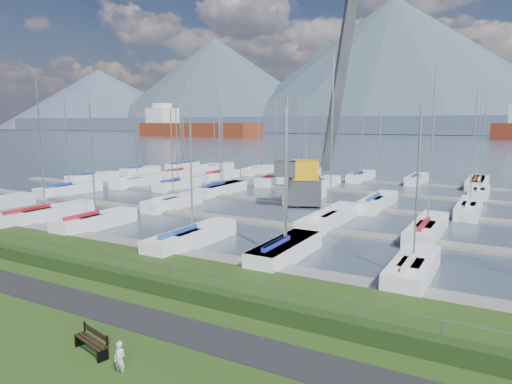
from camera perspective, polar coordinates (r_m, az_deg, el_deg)
The scene contains 12 objects.
path at distance 21.80m, azimuth -20.06°, elevation -13.11°, with size 160.00×2.00×0.04m, color black.
water at distance 276.60m, azimuth 25.96°, elevation 6.13°, with size 800.00×540.00×0.20m, color #3B4656.
hedge at distance 23.33m, azimuth -15.21°, elevation -10.53°, with size 80.00×0.70×0.70m, color #1D3212.
fence at distance 23.34m, azimuth -14.61°, elevation -8.30°, with size 0.04×0.04×80.00m, color gray.
foothill at distance 346.39m, azimuth 26.71°, elevation 7.49°, with size 900.00×80.00×12.00m, color #444F63.
mountains at distance 422.52m, azimuth 28.59°, elevation 12.96°, with size 1190.00×360.00×115.00m.
docks at distance 45.56m, azimuth 8.58°, elevation -1.67°, with size 90.00×41.60×0.25m.
bench_right at distance 17.55m, azimuth -19.79°, elevation -17.15°, with size 1.85×0.85×0.85m.
person at distance 15.98m, azimuth -16.69°, elevation -18.95°, with size 0.44×0.29×1.20m, color #AFB0B6.
crane at distance 45.99m, azimuth 7.28°, elevation 5.42°, with size 7.89×12.85×22.35m.
cargo_ship_west at distance 263.67m, azimuth -8.08°, elevation 7.74°, with size 81.15×27.78×21.50m.
sailboat_fleet at distance 48.86m, azimuth 8.64°, elevation 5.68°, with size 74.60×49.41×13.65m.
Camera 1 is at (15.57, -16.04, 7.93)m, focal length 32.00 mm.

